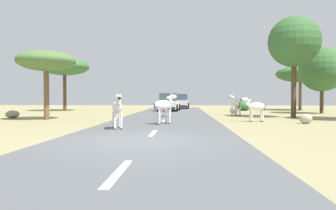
{
  "coord_description": "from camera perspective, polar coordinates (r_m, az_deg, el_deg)",
  "views": [
    {
      "loc": [
        1.37,
        -9.27,
        1.36
      ],
      "look_at": [
        0.5,
        7.32,
        0.96
      ],
      "focal_mm": 32.96,
      "sensor_mm": 36.0,
      "label": 1
    }
  ],
  "objects": [
    {
      "name": "tree_5",
      "position": [
        33.56,
        -18.58,
        6.7
      ],
      "size": [
        5.0,
        5.0,
        5.42
      ],
      "color": "#4C3823",
      "rests_on": "ground_plane"
    },
    {
      "name": "zebra_1",
      "position": [
        23.98,
        12.33,
        0.36
      ],
      "size": [
        0.85,
        1.61,
        1.59
      ],
      "rotation": [
        0.0,
        0.0,
        0.36
      ],
      "color": "silver",
      "rests_on": "ground_plane"
    },
    {
      "name": "zebra_0",
      "position": [
        13.02,
        -9.35,
        -0.5
      ],
      "size": [
        0.73,
        1.52,
        1.48
      ],
      "rotation": [
        0.0,
        0.0,
        3.45
      ],
      "color": "silver",
      "rests_on": "road"
    },
    {
      "name": "tree_1",
      "position": [
        22.7,
        22.3,
        10.71
      ],
      "size": [
        3.41,
        3.41,
        6.82
      ],
      "color": "#4C3823",
      "rests_on": "ground_plane"
    },
    {
      "name": "rock_2",
      "position": [
        27.54,
        12.11,
        -1.01
      ],
      "size": [
        0.74,
        0.72,
        0.46
      ],
      "primitive_type": "ellipsoid",
      "color": "gray",
      "rests_on": "ground_plane"
    },
    {
      "name": "bush_1",
      "position": [
        33.46,
        13.85,
        -0.17
      ],
      "size": [
        1.61,
        1.45,
        0.97
      ],
      "primitive_type": "ellipsoid",
      "color": "#386633",
      "rests_on": "ground_plane"
    },
    {
      "name": "road",
      "position": [
        9.44,
        -4.0,
        -6.74
      ],
      "size": [
        6.0,
        64.0,
        0.05
      ],
      "primitive_type": "cube",
      "color": "#56595B",
      "rests_on": "ground_plane"
    },
    {
      "name": "tree_7",
      "position": [
        36.21,
        23.27,
        5.3
      ],
      "size": [
        5.08,
        5.08,
        4.81
      ],
      "color": "brown",
      "rests_on": "ground_plane"
    },
    {
      "name": "car_0",
      "position": [
        30.38,
        0.16,
        0.41
      ],
      "size": [
        2.26,
        4.46,
        1.74
      ],
      "rotation": [
        0.0,
        0.0,
        3.07
      ],
      "color": "white",
      "rests_on": "road"
    },
    {
      "name": "zebra_4",
      "position": [
        18.03,
        15.8,
        -0.3
      ],
      "size": [
        1.5,
        0.55,
        1.42
      ],
      "rotation": [
        0.0,
        0.0,
        1.74
      ],
      "color": "silver",
      "rests_on": "ground_plane"
    },
    {
      "name": "rock_1",
      "position": [
        17.63,
        24.13,
        -2.32
      ],
      "size": [
        0.66,
        0.54,
        0.52
      ],
      "primitive_type": "ellipsoid",
      "color": "#A89E8C",
      "rests_on": "ground_plane"
    },
    {
      "name": "car_1",
      "position": [
        37.45,
        2.36,
        0.59
      ],
      "size": [
        2.12,
        4.39,
        1.74
      ],
      "rotation": [
        0.0,
        0.0,
        3.11
      ],
      "color": "silver",
      "rests_on": "road"
    },
    {
      "name": "lane_markings",
      "position": [
        8.45,
        -4.84,
        -7.51
      ],
      "size": [
        0.16,
        56.0,
        0.01
      ],
      "color": "silver",
      "rests_on": "road"
    },
    {
      "name": "rock_3",
      "position": [
        22.98,
        -26.82,
        -1.53
      ],
      "size": [
        0.87,
        0.87,
        0.51
      ],
      "primitive_type": "ellipsoid",
      "color": "gray",
      "rests_on": "ground_plane"
    },
    {
      "name": "tree_2",
      "position": [
        29.44,
        26.6,
        5.91
      ],
      "size": [
        3.8,
        3.8,
        5.67
      ],
      "color": "#4C3823",
      "rests_on": "ground_plane"
    },
    {
      "name": "ground_plane",
      "position": [
        9.47,
        -5.37,
        -6.87
      ],
      "size": [
        90.0,
        90.0,
        0.0
      ],
      "primitive_type": "plane",
      "color": "#998E60"
    },
    {
      "name": "tree_3",
      "position": [
        20.5,
        -21.6,
        7.46
      ],
      "size": [
        3.52,
        3.52,
        4.22
      ],
      "color": "brown",
      "rests_on": "ground_plane"
    },
    {
      "name": "zebra_2",
      "position": [
        21.48,
        -0.21,
        0.23
      ],
      "size": [
        1.01,
        1.41,
        1.47
      ],
      "rotation": [
        0.0,
        0.0,
        5.73
      ],
      "color": "silver",
      "rests_on": "road"
    },
    {
      "name": "zebra_3",
      "position": [
        15.24,
        -0.76,
        -0.12
      ],
      "size": [
        1.25,
        1.33,
        1.53
      ],
      "rotation": [
        0.0,
        0.0,
        5.54
      ],
      "color": "silver",
      "rests_on": "road"
    }
  ]
}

